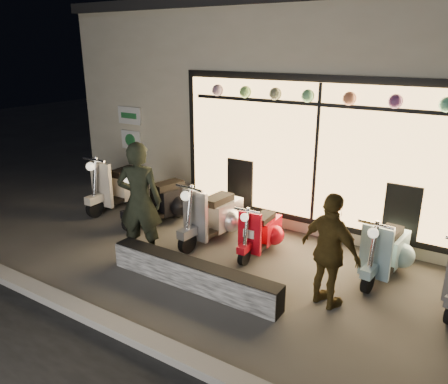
# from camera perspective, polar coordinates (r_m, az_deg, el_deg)

# --- Properties ---
(ground) EXTENTS (40.00, 40.00, 0.00)m
(ground) POSITION_cam_1_polar(r_m,az_deg,el_deg) (6.98, -0.99, -9.88)
(ground) COLOR #383533
(ground) RESTS_ON ground
(kerb) EXTENTS (40.00, 0.25, 0.12)m
(kerb) POSITION_cam_1_polar(r_m,az_deg,el_deg) (5.65, -12.79, -17.30)
(kerb) COLOR slate
(kerb) RESTS_ON ground
(shop_building) EXTENTS (10.20, 6.23, 4.20)m
(shop_building) POSITION_cam_1_polar(r_m,az_deg,el_deg) (10.72, 14.12, 11.49)
(shop_building) COLOR beige
(shop_building) RESTS_ON ground
(graffiti_barrier) EXTENTS (2.78, 0.28, 0.40)m
(graffiti_barrier) POSITION_cam_1_polar(r_m,az_deg,el_deg) (6.40, -4.05, -10.69)
(graffiti_barrier) COLOR black
(graffiti_barrier) RESTS_ON ground
(scooter_silver) EXTENTS (0.56, 1.54, 1.10)m
(scooter_silver) POSITION_cam_1_polar(r_m,az_deg,el_deg) (7.87, -1.03, -2.94)
(scooter_silver) COLOR black
(scooter_silver) RESTS_ON ground
(scooter_red) EXTENTS (0.41, 1.23, 0.88)m
(scooter_red) POSITION_cam_1_polar(r_m,az_deg,el_deg) (7.45, 4.99, -5.01)
(scooter_red) COLOR black
(scooter_red) RESTS_ON ground
(scooter_black) EXTENTS (0.73, 1.57, 1.12)m
(scooter_black) POSITION_cam_1_polar(r_m,az_deg,el_deg) (8.68, -7.59, -0.94)
(scooter_black) COLOR black
(scooter_black) RESTS_ON ground
(scooter_cream) EXTENTS (0.52, 1.60, 1.15)m
(scooter_cream) POSITION_cam_1_polar(r_m,az_deg,el_deg) (9.69, -12.99, 0.93)
(scooter_cream) COLOR black
(scooter_cream) RESTS_ON ground
(scooter_blue) EXTENTS (0.52, 1.39, 0.99)m
(scooter_blue) POSITION_cam_1_polar(r_m,az_deg,el_deg) (7.12, 20.48, -6.98)
(scooter_blue) COLOR black
(scooter_blue) RESTS_ON ground
(man) EXTENTS (0.84, 0.72, 1.94)m
(man) POSITION_cam_1_polar(r_m,az_deg,el_deg) (7.08, -10.96, -1.21)
(man) COLOR black
(man) RESTS_ON ground
(woman) EXTENTS (1.00, 0.69, 1.58)m
(woman) POSITION_cam_1_polar(r_m,az_deg,el_deg) (5.88, 13.70, -7.56)
(woman) COLOR #523F1A
(woman) RESTS_ON ground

